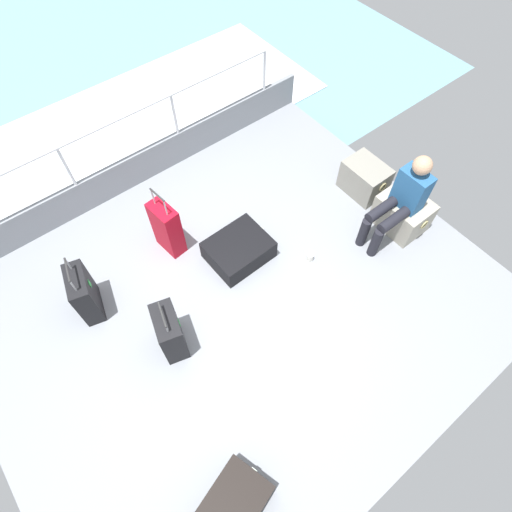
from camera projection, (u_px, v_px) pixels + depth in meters
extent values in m
cube|color=gray|center=(240.00, 303.00, 4.60)|extent=(4.40, 5.20, 0.06)
cube|color=gray|center=(134.00, 170.00, 5.30)|extent=(0.06, 5.20, 0.45)
cylinder|color=silver|center=(74.00, 181.00, 4.83)|extent=(0.04, 0.04, 1.00)
cylinder|color=silver|center=(177.00, 129.00, 5.30)|extent=(0.04, 0.04, 1.00)
cylinder|color=silver|center=(264.00, 86.00, 5.76)|extent=(0.04, 0.04, 1.00)
cylinder|color=silver|center=(116.00, 120.00, 4.64)|extent=(0.04, 4.16, 0.04)
plane|color=#6B99A8|center=(5.00, 35.00, 7.89)|extent=(12.00, 12.00, 0.00)
cube|color=white|center=(95.00, 142.00, 6.38)|extent=(2.40, 7.28, 0.01)
cube|color=gray|center=(365.00, 179.00, 5.25)|extent=(0.53, 0.39, 0.42)
torus|color=tan|center=(350.00, 161.00, 5.29)|extent=(0.02, 0.12, 0.12)
torus|color=tan|center=(383.00, 187.00, 5.06)|extent=(0.02, 0.12, 0.12)
cube|color=#9E9989|center=(402.00, 213.00, 4.96)|extent=(0.56, 0.45, 0.42)
torus|color=tan|center=(385.00, 193.00, 5.01)|extent=(0.02, 0.12, 0.12)
torus|color=tan|center=(425.00, 225.00, 4.76)|extent=(0.02, 0.12, 0.12)
cube|color=#26598C|center=(411.00, 190.00, 4.56)|extent=(0.34, 0.20, 0.48)
sphere|color=tan|center=(422.00, 166.00, 4.26)|extent=(0.20, 0.20, 0.20)
cylinder|color=black|center=(394.00, 220.00, 4.59)|extent=(0.12, 0.40, 0.12)
cylinder|color=black|center=(375.00, 243.00, 4.74)|extent=(0.11, 0.11, 0.42)
cylinder|color=black|center=(381.00, 210.00, 4.67)|extent=(0.12, 0.40, 0.12)
cylinder|color=black|center=(364.00, 232.00, 4.81)|extent=(0.11, 0.11, 0.42)
cube|color=#B70C1E|center=(167.00, 228.00, 4.67)|extent=(0.36, 0.22, 0.68)
cylinder|color=#A5A8AD|center=(153.00, 196.00, 4.33)|extent=(0.02, 0.02, 0.22)
cylinder|color=#A5A8AD|center=(166.00, 208.00, 4.25)|extent=(0.02, 0.02, 0.22)
cylinder|color=#2D2D2D|center=(157.00, 195.00, 4.20)|extent=(0.23, 0.04, 0.02)
cube|color=white|center=(172.00, 215.00, 4.59)|extent=(0.05, 0.01, 0.08)
cube|color=black|center=(170.00, 332.00, 4.08)|extent=(0.45, 0.32, 0.58)
cylinder|color=#A5A8AD|center=(160.00, 306.00, 3.85)|extent=(0.02, 0.02, 0.11)
cylinder|color=#A5A8AD|center=(167.00, 329.00, 3.73)|extent=(0.02, 0.02, 0.11)
cylinder|color=#2D2D2D|center=(162.00, 315.00, 3.74)|extent=(0.26, 0.09, 0.02)
cube|color=green|center=(179.00, 323.00, 4.00)|extent=(0.05, 0.02, 0.08)
cube|color=black|center=(85.00, 294.00, 4.29)|extent=(0.46, 0.29, 0.60)
cylinder|color=#A5A8AD|center=(68.00, 264.00, 4.03)|extent=(0.02, 0.02, 0.18)
cylinder|color=#A5A8AD|center=(73.00, 286.00, 3.90)|extent=(0.02, 0.02, 0.18)
cylinder|color=#2D2D2D|center=(67.00, 270.00, 3.89)|extent=(0.27, 0.09, 0.02)
cube|color=green|center=(90.00, 283.00, 4.19)|extent=(0.05, 0.02, 0.08)
cube|color=black|center=(239.00, 250.00, 4.78)|extent=(0.56, 0.68, 0.26)
cube|color=silver|center=(262.00, 230.00, 4.82)|extent=(0.05, 0.01, 0.08)
cube|color=silver|center=(255.00, 470.00, 3.53)|extent=(0.05, 0.02, 0.08)
cylinder|color=white|center=(310.00, 257.00, 4.82)|extent=(0.08, 0.08, 0.10)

